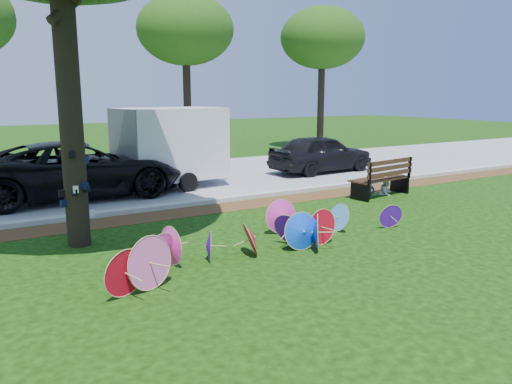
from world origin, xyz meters
TOP-DOWN VIEW (x-y plane):
  - ground at (0.00, 0.00)m, footprint 90.00×90.00m
  - mulch_strip at (0.00, 4.50)m, footprint 90.00×1.00m
  - curb at (0.00, 5.20)m, footprint 90.00×0.30m
  - street at (0.00, 9.35)m, footprint 90.00×8.00m
  - parasol_pile at (-0.39, 0.67)m, footprint 6.88×1.97m
  - black_van at (-1.98, 7.79)m, footprint 5.87×2.73m
  - dark_pickup at (6.93, 8.00)m, footprint 4.30×1.93m
  - cargo_trailer at (0.90, 7.98)m, footprint 3.40×2.41m
  - park_bench at (5.61, 3.56)m, footprint 2.20×1.11m
  - person_left at (5.26, 3.61)m, footprint 0.44×0.30m
  - person_right at (5.96, 3.61)m, footprint 0.60×0.53m
  - bg_trees at (3.91, 14.98)m, footprint 21.02×5.23m

SIDE VIEW (x-z plane):
  - ground at x=0.00m, z-range 0.00..0.00m
  - mulch_strip at x=0.00m, z-range 0.00..0.01m
  - street at x=0.00m, z-range 0.00..0.01m
  - curb at x=0.00m, z-range 0.00..0.12m
  - parasol_pile at x=-0.39m, z-range -0.07..0.80m
  - person_right at x=5.96m, z-range 0.00..1.04m
  - park_bench at x=5.61m, z-range 0.00..1.10m
  - person_left at x=5.26m, z-range 0.00..1.15m
  - dark_pickup at x=6.93m, z-range 0.00..1.43m
  - black_van at x=-1.98m, z-range 0.00..1.63m
  - cargo_trailer at x=0.90m, z-range 0.00..2.81m
  - bg_trees at x=3.91m, z-range 2.07..9.47m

